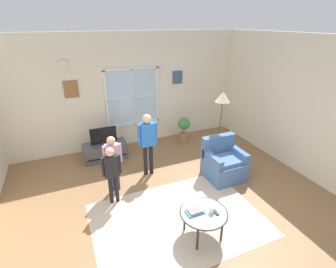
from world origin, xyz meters
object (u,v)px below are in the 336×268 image
(television, at_px, (103,136))
(person_pink_shirt, at_px, (113,158))
(coffee_table, at_px, (204,214))
(cup, at_px, (212,210))
(armchair, at_px, (223,163))
(person_blue_shirt, at_px, (148,138))
(tv_stand, at_px, (105,151))
(remote_near_books, at_px, (216,212))
(book_stack, at_px, (195,211))
(floor_lamp, at_px, (222,105))
(potted_plant_by_window, at_px, (184,128))
(person_black_shirt, at_px, (112,169))

(television, distance_m, person_pink_shirt, 1.35)
(coffee_table, distance_m, cup, 0.14)
(armchair, xyz_separation_m, person_blue_shirt, (-1.45, 0.73, 0.55))
(tv_stand, relative_size, remote_near_books, 7.31)
(tv_stand, xyz_separation_m, book_stack, (0.83, -3.00, 0.28))
(coffee_table, bearing_deg, book_stack, 158.25)
(floor_lamp, bearing_deg, armchair, -111.21)
(television, height_order, floor_lamp, floor_lamp)
(armchair, xyz_separation_m, potted_plant_by_window, (0.01, 1.91, 0.07))
(television, distance_m, person_black_shirt, 1.71)
(person_black_shirt, bearing_deg, person_blue_shirt, 35.91)
(tv_stand, relative_size, armchair, 1.18)
(television, bearing_deg, person_blue_shirt, -54.31)
(armchair, height_order, potted_plant_by_window, armchair)
(tv_stand, distance_m, remote_near_books, 3.33)
(book_stack, relative_size, person_pink_shirt, 0.23)
(remote_near_books, height_order, person_black_shirt, person_black_shirt)
(tv_stand, distance_m, person_black_shirt, 1.79)
(book_stack, distance_m, person_blue_shirt, 1.98)
(remote_near_books, xyz_separation_m, floor_lamp, (1.28, 1.86, 0.99))
(book_stack, height_order, remote_near_books, book_stack)
(armchair, distance_m, remote_near_books, 1.73)
(coffee_table, distance_m, person_black_shirt, 1.76)
(armchair, bearing_deg, cup, -130.77)
(armchair, relative_size, remote_near_books, 6.21)
(person_pink_shirt, height_order, floor_lamp, floor_lamp)
(coffee_table, bearing_deg, person_black_shirt, 129.41)
(remote_near_books, xyz_separation_m, person_black_shirt, (-1.27, 1.42, 0.25))
(book_stack, distance_m, person_pink_shirt, 1.89)
(person_black_shirt, bearing_deg, potted_plant_by_window, 37.90)
(tv_stand, height_order, cup, cup)
(person_pink_shirt, xyz_separation_m, person_black_shirt, (-0.10, -0.36, -0.03))
(person_pink_shirt, xyz_separation_m, potted_plant_by_window, (2.26, 1.47, -0.34))
(book_stack, bearing_deg, person_blue_shirt, 92.28)
(tv_stand, distance_m, floor_lamp, 2.99)
(coffee_table, xyz_separation_m, person_blue_shirt, (-0.20, 1.99, 0.45))
(coffee_table, height_order, book_stack, book_stack)
(coffee_table, height_order, person_blue_shirt, person_blue_shirt)
(television, relative_size, person_pink_shirt, 0.52)
(person_black_shirt, relative_size, potted_plant_by_window, 1.64)
(remote_near_books, distance_m, person_pink_shirt, 2.14)
(television, bearing_deg, remote_near_books, -70.24)
(tv_stand, distance_m, television, 0.42)
(coffee_table, height_order, person_pink_shirt, person_pink_shirt)
(floor_lamp, bearing_deg, person_blue_shirt, 172.72)
(television, distance_m, cup, 3.28)
(armchair, xyz_separation_m, book_stack, (-1.37, -1.21, 0.16))
(coffee_table, xyz_separation_m, person_black_shirt, (-1.10, 1.34, 0.29))
(person_blue_shirt, xyz_separation_m, potted_plant_by_window, (1.45, 1.18, -0.48))
(tv_stand, relative_size, floor_lamp, 0.59)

